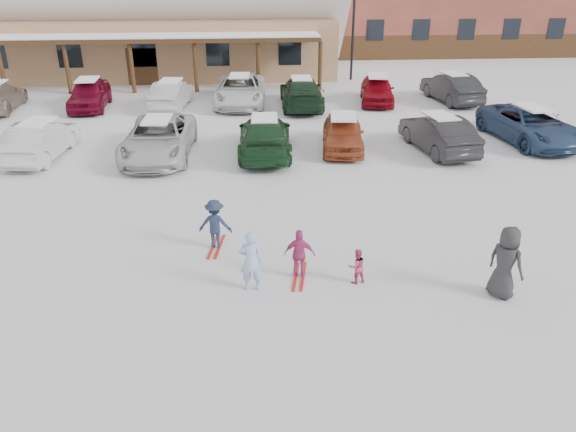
{
  "coord_description": "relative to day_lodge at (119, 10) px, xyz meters",
  "views": [
    {
      "loc": [
        -0.66,
        -12.29,
        7.16
      ],
      "look_at": [
        0.3,
        1.0,
        1.0
      ],
      "focal_mm": 35.0,
      "sensor_mm": 36.0,
      "label": 1
    }
  ],
  "objects": [
    {
      "name": "skis_child_navy",
      "position": [
        7.37,
        -26.67,
        -3.93
      ],
      "size": [
        0.4,
        1.41,
        0.03
      ],
      "primitive_type": "cube",
      "rotation": [
        0.0,
        0.0,
        3.0
      ],
      "color": "red",
      "rests_on": "ground"
    },
    {
      "name": "parked_car_3",
      "position": [
        8.97,
        -18.82,
        -3.21
      ],
      "size": [
        2.22,
        5.14,
        1.47
      ],
      "primitive_type": "imported",
      "rotation": [
        0.0,
        0.0,
        3.11
      ],
      "color": "#173D1E",
      "rests_on": "ground"
    },
    {
      "name": "parked_car_4",
      "position": [
        12.14,
        -18.43,
        -3.25
      ],
      "size": [
        2.15,
        4.23,
        1.38
      ],
      "primitive_type": "imported",
      "rotation": [
        0.0,
        0.0,
        -0.13
      ],
      "color": "#A64825",
      "rests_on": "ground"
    },
    {
      "name": "child_magenta",
      "position": [
        9.48,
        -28.38,
        -3.31
      ],
      "size": [
        0.79,
        0.43,
        1.27
      ],
      "primitive_type": "imported",
      "rotation": [
        0.0,
        0.0,
        2.97
      ],
      "color": "#BA3374",
      "rests_on": "ground"
    },
    {
      "name": "parked_car_10",
      "position": [
        7.95,
        -10.42,
        -3.17
      ],
      "size": [
        2.84,
        5.66,
        1.54
      ],
      "primitive_type": "imported",
      "rotation": [
        0.0,
        0.0,
        -0.05
      ],
      "color": "silver",
      "rests_on": "ground"
    },
    {
      "name": "lamp_post",
      "position": [
        14.99,
        -4.21,
        -0.15
      ],
      "size": [
        0.5,
        0.25,
        6.77
      ],
      "color": "black",
      "rests_on": "ground"
    },
    {
      "name": "toddler_red",
      "position": [
        10.82,
        -28.73,
        -3.5
      ],
      "size": [
        0.51,
        0.45,
        0.89
      ],
      "primitive_type": "imported",
      "rotation": [
        0.0,
        0.0,
        3.43
      ],
      "color": "#BF3A60",
      "rests_on": "ground"
    },
    {
      "name": "adult_skier",
      "position": [
        8.3,
        -28.86,
        -3.19
      ],
      "size": [
        0.56,
        0.38,
        1.51
      ],
      "primitive_type": "imported",
      "rotation": [
        0.0,
        0.0,
        3.11
      ],
      "color": "#98B8DF",
      "rests_on": "ground"
    },
    {
      "name": "parked_car_1",
      "position": [
        0.27,
        -18.68,
        -3.22
      ],
      "size": [
        1.9,
        4.52,
        1.45
      ],
      "primitive_type": "imported",
      "rotation": [
        0.0,
        0.0,
        3.06
      ],
      "color": "silver",
      "rests_on": "ground"
    },
    {
      "name": "parked_car_9",
      "position": [
        4.38,
        -10.89,
        -3.24
      ],
      "size": [
        1.94,
        4.38,
        1.4
      ],
      "primitive_type": "imported",
      "rotation": [
        0.0,
        0.0,
        3.03
      ],
      "color": "#AEAEB2",
      "rests_on": "ground"
    },
    {
      "name": "ground",
      "position": [
        9.0,
        -27.96,
        -3.94
      ],
      "size": [
        160.0,
        160.0,
        0.0
      ],
      "primitive_type": "plane",
      "color": "white",
      "rests_on": "ground"
    },
    {
      "name": "parked_car_12",
      "position": [
        15.26,
        -10.59,
        -3.22
      ],
      "size": [
        2.39,
        4.46,
        1.44
      ],
      "primitive_type": "imported",
      "rotation": [
        0.0,
        0.0,
        -0.17
      ],
      "color": "maroon",
      "rests_on": "ground"
    },
    {
      "name": "parked_car_8",
      "position": [
        0.19,
        -10.72,
        -3.19
      ],
      "size": [
        2.05,
        4.51,
        1.5
      ],
      "primitive_type": "imported",
      "rotation": [
        0.0,
        0.0,
        0.06
      ],
      "color": "maroon",
      "rests_on": "ground"
    },
    {
      "name": "parked_car_11",
      "position": [
        11.13,
        -11.26,
        -3.19
      ],
      "size": [
        2.24,
        5.26,
        1.51
      ],
      "primitive_type": "imported",
      "rotation": [
        0.0,
        0.0,
        3.12
      ],
      "color": "#15301C",
      "rests_on": "ground"
    },
    {
      "name": "parked_car_2",
      "position": [
        4.83,
        -18.85,
        -3.19
      ],
      "size": [
        2.65,
        5.49,
        1.51
      ],
      "primitive_type": "imported",
      "rotation": [
        0.0,
        0.0,
        -0.03
      ],
      "color": "silver",
      "rests_on": "ground"
    },
    {
      "name": "day_lodge",
      "position": [
        0.0,
        0.0,
        0.0
      ],
      "size": [
        29.12,
        12.5,
        10.38
      ],
      "color": "tan",
      "rests_on": "ground"
    },
    {
      "name": "skis_child_magenta",
      "position": [
        9.48,
        -28.38,
        -3.93
      ],
      "size": [
        0.44,
        1.41,
        0.03
      ],
      "primitive_type": "cube",
      "rotation": [
        0.0,
        0.0,
        2.97
      ],
      "color": "red",
      "rests_on": "ground"
    },
    {
      "name": "parked_car_5",
      "position": [
        15.92,
        -18.94,
        -3.21
      ],
      "size": [
        2.23,
        4.63,
        1.46
      ],
      "primitive_type": "imported",
      "rotation": [
        0.0,
        0.0,
        3.3
      ],
      "color": "black",
      "rests_on": "ground"
    },
    {
      "name": "parked_car_13",
      "position": [
        19.32,
        -10.62,
        -3.19
      ],
      "size": [
        2.25,
        4.79,
        1.52
      ],
      "primitive_type": "imported",
      "rotation": [
        0.0,
        0.0,
        3.29
      ],
      "color": "black",
      "rests_on": "ground"
    },
    {
      "name": "parked_car_6",
      "position": [
        20.18,
        -17.98,
        -3.21
      ],
      "size": [
        3.12,
        5.59,
        1.48
      ],
      "primitive_type": "imported",
      "rotation": [
        0.0,
        0.0,
        0.13
      ],
      "color": "navy",
      "rests_on": "ground"
    },
    {
      "name": "child_navy",
      "position": [
        7.37,
        -26.67,
        -3.25
      ],
      "size": [
        0.96,
        0.64,
        1.38
      ],
      "primitive_type": "imported",
      "rotation": [
        0.0,
        0.0,
        3.0
      ],
      "color": "#1D2640",
      "rests_on": "ground"
    },
    {
      "name": "bystander_dark",
      "position": [
        14.06,
        -29.55,
        -3.07
      ],
      "size": [
        0.94,
        1.02,
        1.75
      ],
      "primitive_type": "imported",
      "rotation": [
        0.0,
        0.0,
        2.16
      ],
      "color": "#29292C",
      "rests_on": "ground"
    }
  ]
}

